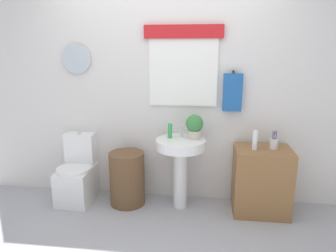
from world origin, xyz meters
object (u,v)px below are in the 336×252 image
(laundry_hamper, at_px, (127,178))
(toothbrush_cup, at_px, (274,143))
(lotion_bottle, at_px, (255,140))
(toilet, at_px, (78,175))
(pedestal_sink, at_px, (180,156))
(wooden_cabinet, at_px, (261,181))
(potted_plant, at_px, (194,126))
(soap_bottle, at_px, (170,131))

(laundry_hamper, height_order, toothbrush_cup, toothbrush_cup)
(lotion_bottle, xyz_separation_m, toothbrush_cup, (0.20, 0.06, -0.05))
(toilet, distance_m, pedestal_sink, 1.23)
(toothbrush_cup, bearing_deg, wooden_cabinet, -168.56)
(pedestal_sink, bearing_deg, potted_plant, 23.20)
(wooden_cabinet, height_order, potted_plant, potted_plant)
(laundry_hamper, height_order, pedestal_sink, pedestal_sink)
(laundry_hamper, relative_size, toothbrush_cup, 3.24)
(soap_bottle, bearing_deg, potted_plant, 2.20)
(toothbrush_cup, bearing_deg, pedestal_sink, -178.79)
(toothbrush_cup, bearing_deg, toilet, 179.56)
(potted_plant, bearing_deg, soap_bottle, -177.80)
(toilet, height_order, lotion_bottle, lotion_bottle)
(lotion_bottle, relative_size, toothbrush_cup, 1.08)
(soap_bottle, bearing_deg, toilet, -179.28)
(toilet, height_order, pedestal_sink, same)
(soap_bottle, height_order, potted_plant, potted_plant)
(toilet, bearing_deg, toothbrush_cup, -0.44)
(lotion_bottle, bearing_deg, potted_plant, 170.83)
(pedestal_sink, height_order, toothbrush_cup, toothbrush_cup)
(laundry_hamper, xyz_separation_m, potted_plant, (0.74, 0.06, 0.62))
(toilet, relative_size, lotion_bottle, 3.87)
(laundry_hamper, height_order, soap_bottle, soap_bottle)
(toilet, bearing_deg, laundry_hamper, -3.54)
(soap_bottle, xyz_separation_m, lotion_bottle, (0.88, -0.09, -0.05))
(toilet, xyz_separation_m, pedestal_sink, (1.19, -0.04, 0.30))
(pedestal_sink, bearing_deg, soap_bottle, 157.38)
(laundry_hamper, bearing_deg, toilet, 176.46)
(laundry_hamper, bearing_deg, potted_plant, 4.66)
(pedestal_sink, height_order, soap_bottle, soap_bottle)
(pedestal_sink, relative_size, soap_bottle, 4.91)
(soap_bottle, bearing_deg, lotion_bottle, -5.84)
(laundry_hamper, relative_size, pedestal_sink, 0.77)
(wooden_cabinet, bearing_deg, toothbrush_cup, 11.44)
(toilet, bearing_deg, wooden_cabinet, -1.02)
(toilet, bearing_deg, pedestal_sink, -1.77)
(toilet, bearing_deg, potted_plant, 1.01)
(wooden_cabinet, xyz_separation_m, potted_plant, (-0.72, 0.06, 0.56))
(soap_bottle, relative_size, lotion_bottle, 0.79)
(pedestal_sink, bearing_deg, wooden_cabinet, 0.00)
(pedestal_sink, distance_m, wooden_cabinet, 0.89)
(toilet, bearing_deg, lotion_bottle, -2.25)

